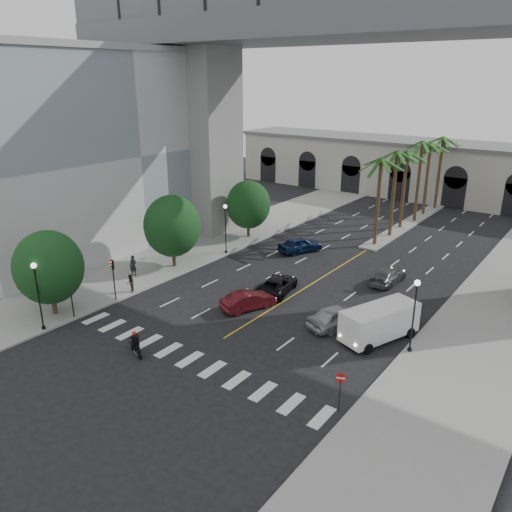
{
  "coord_description": "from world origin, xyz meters",
  "views": [
    {
      "loc": [
        20.64,
        -21.98,
        17.68
      ],
      "look_at": [
        -0.07,
        6.0,
        5.1
      ],
      "focal_mm": 35.0,
      "sensor_mm": 36.0,
      "label": 1
    }
  ],
  "objects_px": {
    "car_d": "(388,276)",
    "do_not_enter_sign": "(340,384)",
    "pedestrian_b": "(130,283)",
    "lamp_post_left_near": "(38,291)",
    "motorcycle_rider": "(135,344)",
    "cargo_van": "(379,322)",
    "car_b": "(248,300)",
    "pedestrian_a": "(133,266)",
    "car_c": "(277,285)",
    "car_e": "(300,245)",
    "traffic_signal_near": "(70,289)",
    "car_a": "(338,316)",
    "traffic_signal_far": "(113,273)",
    "lamp_post_right": "(414,310)",
    "lamp_post_left_far": "(226,225)"
  },
  "relations": [
    {
      "from": "cargo_van",
      "to": "do_not_enter_sign",
      "type": "relative_size",
      "value": 2.52
    },
    {
      "from": "car_c",
      "to": "cargo_van",
      "type": "xyz_separation_m",
      "value": [
        10.41,
        -2.6,
        0.69
      ]
    },
    {
      "from": "lamp_post_right",
      "to": "traffic_signal_far",
      "type": "distance_m",
      "value": 23.62
    },
    {
      "from": "motorcycle_rider",
      "to": "pedestrian_a",
      "type": "relative_size",
      "value": 1.13
    },
    {
      "from": "car_d",
      "to": "car_e",
      "type": "distance_m",
      "value": 11.11
    },
    {
      "from": "pedestrian_b",
      "to": "do_not_enter_sign",
      "type": "relative_size",
      "value": 0.64
    },
    {
      "from": "car_c",
      "to": "do_not_enter_sign",
      "type": "xyz_separation_m",
      "value": [
        12.0,
        -11.56,
        1.1
      ]
    },
    {
      "from": "car_b",
      "to": "pedestrian_a",
      "type": "height_order",
      "value": "pedestrian_a"
    },
    {
      "from": "traffic_signal_far",
      "to": "pedestrian_b",
      "type": "bearing_deg",
      "value": 96.37
    },
    {
      "from": "cargo_van",
      "to": "traffic_signal_far",
      "type": "bearing_deg",
      "value": -140.01
    },
    {
      "from": "traffic_signal_near",
      "to": "car_a",
      "type": "distance_m",
      "value": 20.31
    },
    {
      "from": "lamp_post_left_near",
      "to": "cargo_van",
      "type": "height_order",
      "value": "lamp_post_left_near"
    },
    {
      "from": "car_e",
      "to": "cargo_van",
      "type": "height_order",
      "value": "cargo_van"
    },
    {
      "from": "car_d",
      "to": "car_c",
      "type": "bearing_deg",
      "value": 49.99
    },
    {
      "from": "cargo_van",
      "to": "pedestrian_b",
      "type": "bearing_deg",
      "value": -144.8
    },
    {
      "from": "lamp_post_left_near",
      "to": "pedestrian_a",
      "type": "height_order",
      "value": "lamp_post_left_near"
    },
    {
      "from": "lamp_post_right",
      "to": "motorcycle_rider",
      "type": "height_order",
      "value": "lamp_post_right"
    },
    {
      "from": "car_d",
      "to": "car_a",
      "type": "bearing_deg",
      "value": 93.87
    },
    {
      "from": "do_not_enter_sign",
      "to": "lamp_post_left_near",
      "type": "bearing_deg",
      "value": 166.89
    },
    {
      "from": "lamp_post_left_near",
      "to": "car_b",
      "type": "bearing_deg",
      "value": 50.21
    },
    {
      "from": "cargo_van",
      "to": "do_not_enter_sign",
      "type": "height_order",
      "value": "cargo_van"
    },
    {
      "from": "car_d",
      "to": "lamp_post_left_far",
      "type": "bearing_deg",
      "value": 11.1
    },
    {
      "from": "lamp_post_left_near",
      "to": "pedestrian_a",
      "type": "distance_m",
      "value": 11.56
    },
    {
      "from": "car_e",
      "to": "car_a",
      "type": "bearing_deg",
      "value": 155.95
    },
    {
      "from": "lamp_post_left_far",
      "to": "car_b",
      "type": "bearing_deg",
      "value": -42.63
    },
    {
      "from": "lamp_post_left_near",
      "to": "pedestrian_b",
      "type": "bearing_deg",
      "value": 90.69
    },
    {
      "from": "lamp_post_right",
      "to": "car_a",
      "type": "xyz_separation_m",
      "value": [
        -5.7,
        0.49,
        -2.37
      ]
    },
    {
      "from": "car_a",
      "to": "car_b",
      "type": "height_order",
      "value": "car_a"
    },
    {
      "from": "lamp_post_right",
      "to": "pedestrian_b",
      "type": "height_order",
      "value": "lamp_post_right"
    },
    {
      "from": "lamp_post_left_near",
      "to": "traffic_signal_far",
      "type": "xyz_separation_m",
      "value": [
        0.1,
        6.5,
        -0.71
      ]
    },
    {
      "from": "car_b",
      "to": "pedestrian_b",
      "type": "bearing_deg",
      "value": 41.54
    },
    {
      "from": "car_a",
      "to": "car_e",
      "type": "bearing_deg",
      "value": -27.08
    },
    {
      "from": "lamp_post_left_near",
      "to": "traffic_signal_near",
      "type": "height_order",
      "value": "lamp_post_left_near"
    },
    {
      "from": "car_b",
      "to": "car_c",
      "type": "bearing_deg",
      "value": -68.25
    },
    {
      "from": "lamp_post_right",
      "to": "car_b",
      "type": "distance_m",
      "value": 13.18
    },
    {
      "from": "traffic_signal_near",
      "to": "pedestrian_b",
      "type": "relative_size",
      "value": 2.3
    },
    {
      "from": "cargo_van",
      "to": "pedestrian_b",
      "type": "distance_m",
      "value": 21.06
    },
    {
      "from": "lamp_post_left_far",
      "to": "car_c",
      "type": "relative_size",
      "value": 1.06
    },
    {
      "from": "car_a",
      "to": "pedestrian_b",
      "type": "distance_m",
      "value": 17.97
    },
    {
      "from": "car_d",
      "to": "do_not_enter_sign",
      "type": "bearing_deg",
      "value": 106.99
    },
    {
      "from": "motorcycle_rider",
      "to": "car_b",
      "type": "bearing_deg",
      "value": 102.18
    },
    {
      "from": "lamp_post_left_near",
      "to": "do_not_enter_sign",
      "type": "bearing_deg",
      "value": 11.6
    },
    {
      "from": "car_e",
      "to": "motorcycle_rider",
      "type": "bearing_deg",
      "value": 119.46
    },
    {
      "from": "car_d",
      "to": "car_b",
      "type": "bearing_deg",
      "value": 61.79
    },
    {
      "from": "lamp_post_left_near",
      "to": "motorcycle_rider",
      "type": "bearing_deg",
      "value": 13.21
    },
    {
      "from": "car_b",
      "to": "car_c",
      "type": "distance_m",
      "value": 4.17
    },
    {
      "from": "car_d",
      "to": "do_not_enter_sign",
      "type": "height_order",
      "value": "do_not_enter_sign"
    },
    {
      "from": "car_d",
      "to": "do_not_enter_sign",
      "type": "xyz_separation_m",
      "value": [
        5.13,
        -19.18,
        1.12
      ]
    },
    {
      "from": "lamp_post_left_near",
      "to": "do_not_enter_sign",
      "type": "relative_size",
      "value": 2.15
    },
    {
      "from": "lamp_post_right",
      "to": "traffic_signal_near",
      "type": "xyz_separation_m",
      "value": [
        -22.7,
        -10.5,
        -0.71
      ]
    }
  ]
}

